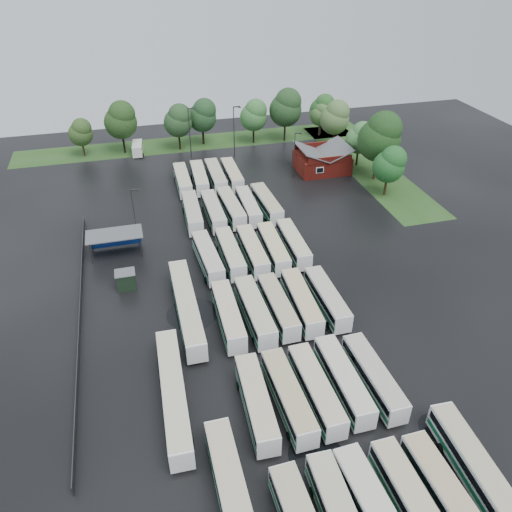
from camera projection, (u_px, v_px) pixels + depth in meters
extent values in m
plane|color=black|center=(265.00, 326.00, 61.96)|extent=(160.00, 160.00, 0.00)
cube|color=maroon|center=(322.00, 163.00, 100.65)|extent=(10.00, 8.00, 3.40)
cube|color=#4C4F51|center=(311.00, 152.00, 98.68)|extent=(5.07, 8.60, 2.19)
cube|color=#4C4F51|center=(334.00, 149.00, 99.76)|extent=(5.07, 8.60, 2.19)
cube|color=maroon|center=(330.00, 160.00, 96.22)|extent=(9.00, 0.20, 1.20)
cube|color=silver|center=(320.00, 170.00, 96.80)|extent=(1.60, 0.12, 1.20)
cylinder|color=#2D2D30|center=(91.00, 254.00, 72.65)|extent=(0.16, 0.16, 3.40)
cylinder|color=#2D2D30|center=(141.00, 247.00, 74.20)|extent=(0.16, 0.16, 3.40)
cylinder|color=#2D2D30|center=(91.00, 242.00, 75.23)|extent=(0.16, 0.16, 3.40)
cylinder|color=#2D2D30|center=(140.00, 236.00, 76.78)|extent=(0.16, 0.16, 3.40)
cube|color=#4C4F51|center=(114.00, 234.00, 73.72)|extent=(8.20, 4.20, 0.15)
cube|color=navy|center=(116.00, 239.00, 76.30)|extent=(7.60, 0.08, 2.60)
cube|color=black|center=(126.00, 280.00, 67.93)|extent=(2.50, 2.00, 2.50)
cube|color=#4C4F51|center=(125.00, 272.00, 67.21)|extent=(2.70, 2.20, 0.12)
cube|color=#244719|center=(197.00, 143.00, 114.58)|extent=(80.00, 10.00, 0.01)
cube|color=#244719|center=(366.00, 165.00, 103.74)|extent=(10.00, 50.00, 0.01)
cube|color=#2D2D30|center=(80.00, 312.00, 63.29)|extent=(0.10, 50.00, 1.20)
cylinder|color=black|center=(290.00, 502.00, 42.62)|extent=(2.40, 0.90, 0.90)
cube|color=#B0A88C|center=(343.00, 512.00, 39.29)|extent=(2.41, 10.80, 0.11)
cylinder|color=black|center=(324.00, 489.00, 43.58)|extent=(2.36, 0.89, 0.89)
cube|color=black|center=(377.00, 512.00, 40.00)|extent=(3.03, 11.27, 0.85)
cube|color=beige|center=(378.00, 506.00, 39.53)|extent=(2.88, 11.38, 0.12)
cylinder|color=black|center=(355.00, 484.00, 44.02)|extent=(2.47, 0.93, 0.93)
cube|color=silver|center=(412.00, 504.00, 41.20)|extent=(2.52, 11.13, 2.54)
cube|color=black|center=(413.00, 500.00, 40.92)|extent=(2.57, 10.69, 0.81)
cube|color=#165E36|center=(411.00, 507.00, 41.51)|extent=(2.57, 10.91, 0.56)
cube|color=tan|center=(415.00, 495.00, 40.47)|extent=(2.43, 10.80, 0.11)
cylinder|color=black|center=(390.00, 475.00, 44.76)|extent=(2.36, 0.89, 0.89)
cube|color=silver|center=(446.00, 497.00, 41.70)|extent=(2.56, 11.18, 2.55)
cube|color=black|center=(447.00, 493.00, 41.42)|extent=(2.61, 10.74, 0.82)
cube|color=#0A5730|center=(444.00, 500.00, 42.01)|extent=(2.60, 10.96, 0.56)
cube|color=tan|center=(449.00, 487.00, 40.97)|extent=(2.46, 10.85, 0.11)
cylinder|color=black|center=(421.00, 468.00, 45.28)|extent=(2.37, 0.89, 0.89)
cube|color=silver|center=(256.00, 402.00, 49.98)|extent=(2.80, 11.22, 2.55)
cube|color=black|center=(256.00, 399.00, 49.70)|extent=(2.84, 10.77, 0.82)
cube|color=#0F5936|center=(256.00, 406.00, 50.29)|extent=(2.84, 11.00, 0.56)
cube|color=#C1B38E|center=(256.00, 393.00, 49.25)|extent=(2.69, 10.88, 0.11)
cylinder|color=black|center=(266.00, 440.00, 47.82)|extent=(2.36, 0.89, 0.89)
cylinder|color=black|center=(248.00, 385.00, 53.56)|extent=(2.36, 0.89, 0.89)
cube|color=silver|center=(288.00, 396.00, 50.57)|extent=(2.64, 11.32, 2.58)
cube|color=black|center=(288.00, 393.00, 50.28)|extent=(2.68, 10.87, 0.83)
cube|color=#1E663D|center=(288.00, 400.00, 50.88)|extent=(2.68, 11.09, 0.57)
cube|color=tan|center=(289.00, 387.00, 49.83)|extent=(2.54, 10.98, 0.11)
cylinder|color=black|center=(299.00, 434.00, 48.38)|extent=(2.39, 0.90, 0.90)
cylinder|color=black|center=(278.00, 379.00, 54.18)|extent=(2.39, 0.90, 0.90)
cube|color=silver|center=(316.00, 390.00, 51.34)|extent=(2.52, 11.17, 2.55)
cube|color=black|center=(316.00, 386.00, 51.06)|extent=(2.56, 10.72, 0.82)
cube|color=#095931|center=(316.00, 393.00, 51.65)|extent=(2.56, 10.94, 0.56)
cube|color=#C3B593|center=(317.00, 381.00, 50.61)|extent=(2.42, 10.83, 0.11)
cylinder|color=black|center=(328.00, 425.00, 49.18)|extent=(2.36, 0.89, 0.89)
cylinder|color=black|center=(304.00, 373.00, 54.91)|extent=(2.36, 0.89, 0.89)
cube|color=silver|center=(343.00, 380.00, 52.38)|extent=(2.36, 11.24, 2.57)
cube|color=black|center=(344.00, 377.00, 52.10)|extent=(2.42, 10.79, 0.82)
cube|color=#145B32|center=(343.00, 384.00, 52.70)|extent=(2.41, 11.01, 0.57)
cube|color=beige|center=(344.00, 371.00, 51.65)|extent=(2.27, 10.90, 0.11)
cylinder|color=black|center=(356.00, 415.00, 50.20)|extent=(2.39, 0.90, 0.90)
cylinder|color=black|center=(329.00, 365.00, 55.99)|extent=(2.39, 0.90, 0.90)
cube|color=silver|center=(373.00, 377.00, 52.81)|extent=(2.53, 11.04, 2.52)
cube|color=black|center=(374.00, 374.00, 52.54)|extent=(2.58, 10.60, 0.81)
cube|color=#1F6542|center=(373.00, 380.00, 53.12)|extent=(2.57, 10.82, 0.55)
cube|color=#ACA896|center=(375.00, 368.00, 52.09)|extent=(2.43, 10.71, 0.11)
cylinder|color=black|center=(387.00, 411.00, 50.68)|extent=(2.34, 0.88, 0.88)
cylinder|color=black|center=(358.00, 362.00, 56.34)|extent=(2.34, 0.88, 0.88)
cube|color=silver|center=(228.00, 315.00, 61.09)|extent=(2.57, 11.31, 2.58)
cube|color=black|center=(228.00, 312.00, 60.81)|extent=(2.61, 10.86, 0.83)
cube|color=#0C6734|center=(228.00, 319.00, 61.40)|extent=(2.61, 11.08, 0.57)
cube|color=beige|center=(228.00, 307.00, 60.35)|extent=(2.46, 10.97, 0.11)
cylinder|color=black|center=(235.00, 343.00, 58.90)|extent=(2.39, 0.90, 0.90)
cylinder|color=black|center=(223.00, 306.00, 64.71)|extent=(2.39, 0.90, 0.90)
cube|color=silver|center=(255.00, 311.00, 61.69)|extent=(2.61, 11.62, 2.65)
cube|color=black|center=(255.00, 308.00, 61.40)|extent=(2.66, 11.16, 0.85)
cube|color=#0D5C30|center=(255.00, 315.00, 62.02)|extent=(2.65, 11.39, 0.58)
cube|color=#B4AE90|center=(255.00, 302.00, 60.93)|extent=(2.50, 11.27, 0.12)
cylinder|color=black|center=(263.00, 339.00, 59.44)|extent=(2.46, 0.93, 0.93)
cylinder|color=black|center=(248.00, 301.00, 65.41)|extent=(2.46, 0.93, 0.93)
cube|color=silver|center=(278.00, 306.00, 62.63)|extent=(2.43, 11.02, 2.52)
cube|color=black|center=(278.00, 303.00, 62.35)|extent=(2.48, 10.58, 0.81)
cube|color=#166339|center=(278.00, 310.00, 62.93)|extent=(2.48, 10.80, 0.55)
cube|color=tan|center=(278.00, 298.00, 61.91)|extent=(2.34, 10.69, 0.11)
cylinder|color=black|center=(286.00, 332.00, 60.49)|extent=(2.34, 0.88, 0.88)
cylinder|color=black|center=(270.00, 297.00, 66.15)|extent=(2.34, 0.88, 0.88)
cube|color=silver|center=(301.00, 302.00, 63.28)|extent=(2.80, 11.43, 2.60)
cube|color=black|center=(301.00, 299.00, 62.99)|extent=(2.84, 10.98, 0.83)
cube|color=#156337|center=(301.00, 305.00, 63.59)|extent=(2.84, 11.20, 0.57)
cube|color=tan|center=(302.00, 293.00, 62.53)|extent=(2.69, 11.09, 0.11)
cylinder|color=black|center=(311.00, 328.00, 61.07)|extent=(2.41, 0.91, 0.91)
cylinder|color=black|center=(292.00, 293.00, 66.92)|extent=(2.41, 0.91, 0.91)
cube|color=silver|center=(327.00, 298.00, 63.98)|extent=(2.31, 10.99, 2.52)
cube|color=black|center=(327.00, 295.00, 63.70)|extent=(2.36, 10.55, 0.81)
cube|color=#145534|center=(326.00, 302.00, 64.29)|extent=(2.35, 10.77, 0.55)
cube|color=#B5AE98|center=(328.00, 290.00, 63.26)|extent=(2.22, 10.66, 0.11)
cylinder|color=black|center=(337.00, 323.00, 61.84)|extent=(2.34, 0.88, 0.88)
cylinder|color=black|center=(316.00, 290.00, 67.51)|extent=(2.34, 0.88, 0.88)
cube|color=silver|center=(208.00, 257.00, 71.82)|extent=(2.92, 11.37, 2.58)
cube|color=black|center=(208.00, 254.00, 71.54)|extent=(2.96, 10.92, 0.83)
cube|color=#0D6337|center=(208.00, 261.00, 72.14)|extent=(2.96, 11.14, 0.57)
cube|color=#BAB5A0|center=(207.00, 249.00, 71.09)|extent=(2.81, 11.02, 0.11)
cylinder|color=black|center=(213.00, 279.00, 69.63)|extent=(2.39, 0.90, 0.90)
cylinder|color=black|center=(204.00, 252.00, 75.44)|extent=(2.39, 0.90, 0.90)
cube|color=silver|center=(230.00, 253.00, 72.76)|extent=(2.37, 11.19, 2.56)
cube|color=black|center=(230.00, 250.00, 72.47)|extent=(2.42, 10.74, 0.82)
cube|color=#13623D|center=(230.00, 256.00, 73.07)|extent=(2.41, 10.96, 0.56)
cube|color=#BEB798|center=(230.00, 245.00, 72.02)|extent=(2.27, 10.85, 0.11)
cylinder|color=black|center=(236.00, 274.00, 70.58)|extent=(2.38, 0.89, 0.89)
cylinder|color=black|center=(225.00, 248.00, 76.34)|extent=(2.38, 0.89, 0.89)
cube|color=silver|center=(252.00, 251.00, 73.20)|extent=(2.40, 11.30, 2.59)
cube|color=black|center=(252.00, 248.00, 72.92)|extent=(2.45, 10.85, 0.83)
cube|color=#106238|center=(252.00, 254.00, 73.52)|extent=(2.44, 11.08, 0.57)
cube|color=#C8BA8E|center=(252.00, 243.00, 72.46)|extent=(2.30, 10.96, 0.11)
cylinder|color=black|center=(259.00, 272.00, 71.01)|extent=(2.40, 0.90, 0.90)
cylinder|color=black|center=(247.00, 246.00, 76.83)|extent=(2.40, 0.90, 0.90)
cube|color=silver|center=(273.00, 248.00, 73.86)|extent=(2.69, 11.35, 2.59)
cube|color=black|center=(273.00, 245.00, 73.57)|extent=(2.73, 10.90, 0.83)
cube|color=#175837|center=(273.00, 251.00, 74.17)|extent=(2.73, 11.13, 0.57)
cube|color=#C9BD89|center=(273.00, 240.00, 73.12)|extent=(2.58, 11.01, 0.11)
cylinder|color=black|center=(280.00, 269.00, 71.66)|extent=(2.40, 0.90, 0.90)
cylinder|color=black|center=(266.00, 243.00, 77.48)|extent=(2.40, 0.90, 0.90)
cube|color=silver|center=(293.00, 244.00, 74.96)|extent=(2.53, 11.14, 2.54)
cube|color=black|center=(293.00, 241.00, 74.68)|extent=(2.58, 10.69, 0.81)
cube|color=#116436|center=(293.00, 247.00, 75.27)|extent=(2.57, 10.91, 0.56)
cube|color=beige|center=(294.00, 236.00, 74.23)|extent=(2.43, 10.80, 0.11)
cylinder|color=black|center=(301.00, 263.00, 72.80)|extent=(2.36, 0.89, 0.89)
cylinder|color=black|center=(286.00, 239.00, 78.52)|extent=(2.36, 0.89, 0.89)
cube|color=silver|center=(192.00, 213.00, 82.97)|extent=(2.89, 11.58, 2.63)
cube|color=black|center=(192.00, 210.00, 82.68)|extent=(2.93, 11.12, 0.84)
cube|color=#0A6732|center=(193.00, 216.00, 83.29)|extent=(2.93, 11.35, 0.58)
cube|color=#ABA48F|center=(192.00, 205.00, 82.22)|extent=(2.78, 11.23, 0.11)
cylinder|color=black|center=(196.00, 230.00, 80.74)|extent=(2.44, 0.92, 0.92)
cylinder|color=black|center=(190.00, 209.00, 86.66)|extent=(2.44, 0.92, 0.92)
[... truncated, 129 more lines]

